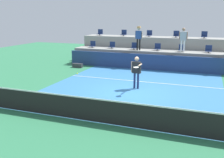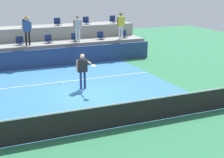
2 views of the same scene
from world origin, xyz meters
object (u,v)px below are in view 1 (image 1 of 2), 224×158
object	(u,v)px
stadium_chair_lower_left	(112,46)
spectator_with_hat	(139,36)
stadium_chair_lower_far_left	(93,45)
stadium_chair_upper_left	(124,33)
tennis_ball	(77,74)
stadium_chair_lower_mid_right	(182,49)
stadium_chair_upper_mid_right	(176,35)
stadium_chair_lower_mid_left	(134,47)
stadium_chair_lower_center	(157,47)
stadium_chair_upper_far_left	(100,33)
stadium_chair_upper_mid_left	(149,34)
spectator_in_grey	(183,38)
stadium_chair_lower_right	(209,50)
equipment_bag	(78,66)
stadium_chair_upper_right	(204,35)
tennis_player	(136,69)

from	to	relation	value
stadium_chair_lower_left	spectator_with_hat	xyz separation A→B (m)	(2.25, -0.38, 0.87)
stadium_chair_lower_far_left	stadium_chair_upper_left	bearing A→B (deg)	40.90
stadium_chair_lower_far_left	tennis_ball	size ratio (longest dim) A/B	7.65
stadium_chair_lower_mid_right	stadium_chair_upper_mid_right	distance (m)	2.10
stadium_chair_lower_mid_left	stadium_chair_lower_center	xyz separation A→B (m)	(1.79, 0.00, 0.00)
stadium_chair_lower_center	stadium_chair_upper_far_left	size ratio (longest dim) A/B	1.00
stadium_chair_upper_far_left	stadium_chair_upper_mid_left	distance (m)	4.35
stadium_chair_upper_left	spectator_in_grey	xyz separation A→B (m)	(5.06, -2.18, -0.04)
stadium_chair_lower_center	tennis_ball	world-z (taller)	stadium_chair_lower_center
stadium_chair_lower_right	spectator_in_grey	world-z (taller)	spectator_in_grey
tennis_ball	equipment_bag	bearing A→B (deg)	117.89
stadium_chair_lower_mid_left	spectator_in_grey	world-z (taller)	spectator_in_grey
stadium_chair_lower_left	stadium_chair_lower_far_left	bearing A→B (deg)	180.00
stadium_chair_lower_right	equipment_bag	xyz separation A→B (m)	(-9.08, -2.31, -1.31)
stadium_chair_upper_far_left	stadium_chair_upper_mid_right	xyz separation A→B (m)	(6.49, 0.00, 0.00)
stadium_chair_lower_far_left	tennis_ball	bearing A→B (deg)	-69.34
stadium_chair_upper_right	tennis_player	bearing A→B (deg)	-110.52
stadium_chair_lower_mid_left	stadium_chair_upper_mid_right	world-z (taller)	stadium_chair_upper_mid_right
stadium_chair_lower_far_left	tennis_player	world-z (taller)	stadium_chair_lower_far_left
stadium_chair_upper_left	stadium_chair_lower_mid_right	bearing A→B (deg)	-19.85
stadium_chair_upper_left	spectator_in_grey	world-z (taller)	spectator_in_grey
spectator_in_grey	stadium_chair_upper_left	bearing A→B (deg)	156.68
stadium_chair_lower_mid_left	stadium_chair_upper_left	bearing A→B (deg)	128.48
stadium_chair_lower_right	equipment_bag	distance (m)	9.46
stadium_chair_lower_center	equipment_bag	distance (m)	6.11
stadium_chair_lower_mid_left	spectator_with_hat	distance (m)	1.05
stadium_chair_upper_mid_right	spectator_in_grey	xyz separation A→B (m)	(0.74, -2.18, -0.04)
stadium_chair_upper_far_left	equipment_bag	distance (m)	4.65
stadium_chair_lower_far_left	stadium_chair_upper_mid_right	bearing A→B (deg)	15.70
stadium_chair_lower_far_left	stadium_chair_upper_mid_left	bearing A→B (deg)	22.93
stadium_chair_upper_far_left	equipment_bag	xyz separation A→B (m)	(-0.10, -4.11, -2.16)
stadium_chair_lower_mid_right	tennis_player	xyz separation A→B (m)	(-1.64, -6.40, -0.42)
stadium_chair_lower_mid_right	stadium_chair_upper_left	distance (m)	5.37
stadium_chair_lower_center	tennis_player	world-z (taller)	stadium_chair_lower_center
stadium_chair_lower_mid_right	stadium_chair_upper_mid_left	size ratio (longest dim) A/B	1.00
stadium_chair_lower_left	stadium_chair_upper_mid_right	bearing A→B (deg)	20.92
stadium_chair_lower_center	stadium_chair_upper_mid_right	bearing A→B (deg)	58.52
stadium_chair_lower_mid_right	equipment_bag	size ratio (longest dim) A/B	0.68
stadium_chair_lower_center	tennis_ball	size ratio (longest dim) A/B	7.65
stadium_chair_upper_left	spectator_with_hat	distance (m)	2.87
stadium_chair_lower_left	stadium_chair_lower_right	size ratio (longest dim) A/B	1.00
stadium_chair_lower_center	stadium_chair_lower_mid_right	xyz separation A→B (m)	(1.76, 0.00, 0.00)
stadium_chair_lower_mid_left	stadium_chair_upper_right	size ratio (longest dim) A/B	1.00
tennis_player	stadium_chair_upper_left	bearing A→B (deg)	112.17
stadium_chair_lower_right	tennis_player	world-z (taller)	stadium_chair_lower_right
spectator_in_grey	tennis_ball	xyz separation A→B (m)	(-3.62, -8.95, -0.99)
equipment_bag	tennis_ball	bearing A→B (deg)	-62.11
stadium_chair_upper_mid_right	tennis_player	xyz separation A→B (m)	(-0.98, -8.20, -1.27)
stadium_chair_upper_left	tennis_ball	xyz separation A→B (m)	(1.44, -11.13, -1.03)
spectator_in_grey	stadium_chair_lower_center	bearing A→B (deg)	168.24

